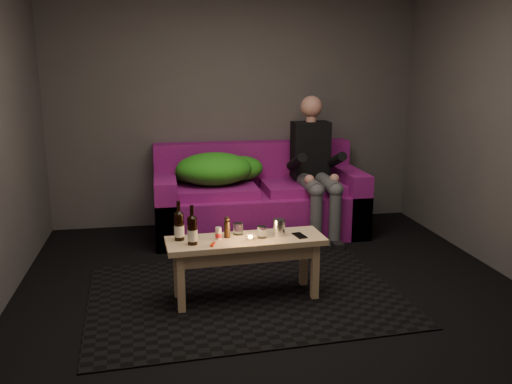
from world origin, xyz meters
The scene contains 17 objects.
floor centered at (0.00, 0.00, 0.00)m, with size 4.50×4.50×0.00m, color black.
room centered at (0.00, 0.47, 1.64)m, with size 4.50×4.50×4.50m.
rug centered at (-0.23, 0.22, 0.01)m, with size 2.35×1.71×0.01m, color black.
sofa centered at (0.17, 1.82, 0.33)m, with size 2.13×0.96×0.92m.
green_blanket centered at (-0.25, 1.81, 0.69)m, with size 0.94×0.64×0.32m.
person centered at (0.73, 1.65, 0.74)m, with size 0.38×0.89×1.43m.
coffee_table centered at (-0.23, 0.17, 0.40)m, with size 1.20×0.44×0.48m.
beer_bottle_a centered at (-0.72, 0.22, 0.59)m, with size 0.07×0.07×0.30m.
beer_bottle_b centered at (-0.63, 0.10, 0.59)m, with size 0.07×0.07×0.29m.
salt_shaker centered at (-0.43, 0.18, 0.53)m, with size 0.04×0.04×0.09m, color silver.
pepper_mill centered at (-0.36, 0.21, 0.54)m, with size 0.05×0.05×0.12m, color black.
tumbler_back centered at (-0.27, 0.27, 0.53)m, with size 0.07×0.07×0.09m, color white.
tealight centered at (-0.21, 0.08, 0.51)m, with size 0.07×0.07×0.05m.
tumbler_front centered at (-0.11, 0.16, 0.53)m, with size 0.07×0.07×0.09m, color white.
steel_cup centered at (0.03, 0.19, 0.54)m, with size 0.09×0.09×0.13m, color silver.
smartphone centered at (0.18, 0.15, 0.49)m, with size 0.07×0.14×0.01m, color black.
red_lighter centered at (-0.49, 0.05, 0.49)m, with size 0.02×0.08×0.01m, color red.
Camera 1 is at (-0.84, -3.62, 1.75)m, focal length 38.00 mm.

